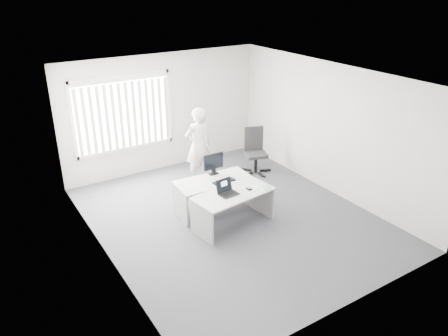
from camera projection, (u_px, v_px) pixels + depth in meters
ground at (232, 218)px, 8.68m from camera, size 6.00×6.00×0.00m
wall_back at (163, 113)px, 10.42m from camera, size 5.00×0.02×2.80m
wall_front at (356, 224)px, 5.79m from camera, size 5.00×0.02×2.80m
wall_left at (100, 184)px, 6.89m from camera, size 0.02×6.00×2.80m
wall_right at (330, 129)px, 9.33m from camera, size 0.02×6.00×2.80m
ceiling at (233, 77)px, 7.54m from camera, size 5.00×6.00×0.02m
window at (123, 114)px, 9.84m from camera, size 2.32×0.06×1.76m
blinds at (124, 116)px, 9.81m from camera, size 2.20×0.10×1.50m
desk_near at (233, 202)px, 8.22m from camera, size 1.61×0.90×0.70m
desk_far at (214, 189)px, 8.73m from camera, size 1.56×0.79×0.69m
office_chair at (255, 159)px, 10.54m from camera, size 0.80×0.80×1.11m
person at (198, 146)px, 9.82m from camera, size 0.66×0.44×1.79m
laptop at (229, 188)px, 8.01m from camera, size 0.37×0.34×0.27m
paper_sheet at (250, 187)px, 8.35m from camera, size 0.30×0.22×0.00m
mouse at (249, 188)px, 8.25m from camera, size 0.08×0.12×0.05m
booklet at (268, 188)px, 8.32m from camera, size 0.22×0.26×0.01m
keyboard at (224, 181)px, 8.57m from camera, size 0.46×0.16×0.02m
monitor at (214, 164)px, 8.83m from camera, size 0.45×0.13×0.45m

